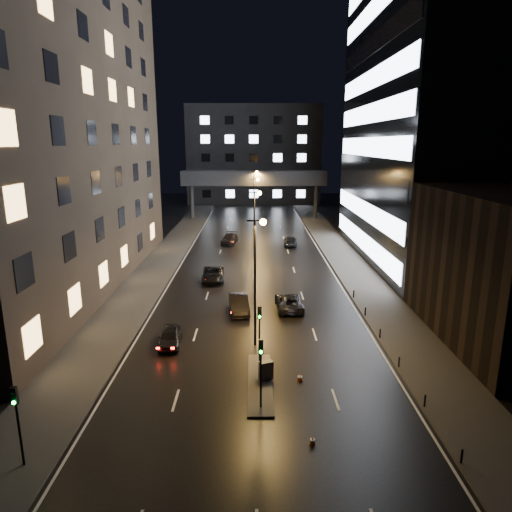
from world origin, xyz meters
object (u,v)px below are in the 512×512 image
object	(u,v)px
utility_cabinet	(266,370)
car_toward_b	(290,241)
car_away_c	(213,274)
car_toward_a	(289,302)
car_away_b	(239,304)
car_away_d	(230,239)
car_away_a	(170,337)

from	to	relation	value
utility_cabinet	car_toward_b	bearing A→B (deg)	60.89
car_away_c	utility_cabinet	bearing A→B (deg)	-79.40
car_toward_a	car_toward_b	size ratio (longest dim) A/B	1.06
car_away_b	car_away_c	distance (m)	10.74
car_away_b	car_away_d	world-z (taller)	car_away_b
car_away_d	car_toward_a	world-z (taller)	car_away_d
car_away_d	car_away_c	bearing A→B (deg)	-85.28
car_away_c	utility_cabinet	distance (m)	23.77
car_toward_a	utility_cabinet	xyz separation A→B (m)	(-2.60, -13.64, 0.05)
car_away_b	car_away_d	xyz separation A→B (m)	(-2.40, 30.21, -0.04)
car_toward_b	car_away_b	bearing A→B (deg)	79.72
utility_cabinet	car_away_d	bearing A→B (deg)	73.76
car_away_c	car_toward_a	size ratio (longest dim) A/B	1.03
car_away_a	car_toward_b	bearing A→B (deg)	66.89
car_away_a	car_toward_a	bearing A→B (deg)	34.53
car_away_d	car_toward_a	xyz separation A→B (m)	(7.20, -29.48, -0.04)
car_away_b	utility_cabinet	distance (m)	13.09
car_away_b	car_away_c	world-z (taller)	car_away_b
car_toward_a	car_toward_b	world-z (taller)	car_toward_a
car_toward_a	car_away_b	bearing A→B (deg)	6.04
car_toward_b	utility_cabinet	distance (m)	41.94
car_away_d	car_away_b	bearing A→B (deg)	-78.12
car_away_a	car_away_c	size ratio (longest dim) A/B	0.77
car_away_a	utility_cabinet	xyz separation A→B (m)	(7.43, -5.61, 0.07)
car_toward_a	car_away_a	bearing A→B (deg)	36.02
car_away_c	car_toward_a	world-z (taller)	car_away_c
car_away_a	car_toward_b	size ratio (longest dim) A/B	0.84
car_away_b	car_away_c	bearing A→B (deg)	101.70
car_toward_b	car_away_a	bearing A→B (deg)	74.73
car_away_a	car_toward_a	world-z (taller)	car_toward_a
car_away_b	utility_cabinet	world-z (taller)	car_away_b
car_toward_a	car_toward_b	xyz separation A→B (m)	(2.35, 28.00, -0.01)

